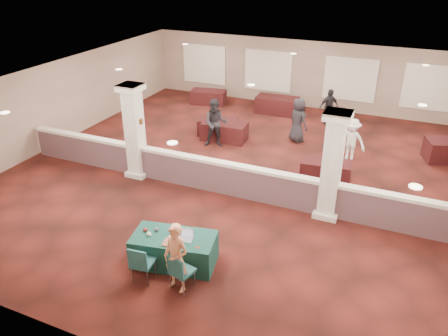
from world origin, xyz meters
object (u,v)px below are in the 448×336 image
at_px(woman, 176,258).
at_px(attendee_b, 351,140).
at_px(attendee_c, 329,107).
at_px(far_table_front_left, 218,126).
at_px(far_table_front_right, 326,170).
at_px(near_table, 174,250).
at_px(far_table_front_center, 224,131).
at_px(attendee_a, 216,123).
at_px(conf_chair_side, 141,262).
at_px(conf_chair_main, 179,270).
at_px(far_table_back_center, 277,105).
at_px(attendee_d, 298,120).
at_px(far_table_back_left, 208,97).

bearing_deg(woman, attendee_b, 82.06).
height_order(attendee_b, attendee_c, attendee_b).
xyz_separation_m(far_table_front_left, far_table_front_right, (5.00, -2.28, -0.00)).
xyz_separation_m(near_table, attendee_c, (1.52, 11.17, 0.41)).
relative_size(far_table_front_center, far_table_front_right, 1.10).
relative_size(far_table_front_left, attendee_a, 0.87).
bearing_deg(conf_chair_side, far_table_front_center, 94.34).
height_order(far_table_front_left, attendee_b, attendee_b).
height_order(conf_chair_main, far_table_front_center, conf_chair_main).
xyz_separation_m(far_table_back_center, attendee_d, (1.76, -2.93, 0.50)).
height_order(far_table_front_left, attendee_a, attendee_a).
relative_size(woman, far_table_front_center, 0.95).
bearing_deg(conf_chair_side, far_table_front_left, 96.81).
bearing_deg(attendee_c, far_table_back_center, 125.51).
height_order(conf_chair_main, attendee_c, attendee_c).
xyz_separation_m(near_table, far_table_front_center, (-1.98, 7.69, -0.02)).
relative_size(far_table_front_left, far_table_front_right, 1.01).
xyz_separation_m(near_table, far_table_front_left, (-2.48, 8.17, -0.05)).
bearing_deg(far_table_front_right, far_table_back_left, 140.85).
bearing_deg(far_table_front_center, far_table_front_right, -21.73).
xyz_separation_m(far_table_front_left, attendee_c, (4.00, 3.00, 0.46)).
xyz_separation_m(far_table_back_left, attendee_d, (5.35, -2.93, 0.55)).
bearing_deg(far_table_back_left, conf_chair_side, -71.47).
xyz_separation_m(near_table, far_table_front_right, (2.52, 5.90, -0.06)).
height_order(near_table, far_table_front_left, near_table).
bearing_deg(attendee_b, attendee_a, -163.16).
distance_m(woman, attendee_d, 9.53).
bearing_deg(woman, near_table, 131.90).
bearing_deg(far_table_front_left, far_table_front_center, -44.00).
relative_size(near_table, woman, 1.18).
height_order(far_table_back_center, attendee_c, attendee_c).
height_order(far_table_front_left, far_table_front_right, far_table_front_left).
distance_m(conf_chair_side, attendee_b, 9.21).
distance_m(attendee_b, attendee_d, 2.50).
bearing_deg(attendee_d, attendee_c, -71.94).
height_order(woman, far_table_front_left, woman).
xyz_separation_m(far_table_back_left, attendee_c, (6.10, -0.50, 0.45)).
xyz_separation_m(woman, attendee_c, (1.00, 11.95, -0.06)).
distance_m(woman, attendee_b, 8.80).
height_order(far_table_front_right, attendee_a, attendee_a).
relative_size(far_table_back_center, attendee_c, 1.22).
xyz_separation_m(near_table, woman, (0.51, -0.78, 0.47)).
xyz_separation_m(woman, far_table_back_center, (-1.50, 12.45, -0.46)).
height_order(conf_chair_side, attendee_b, attendee_b).
distance_m(conf_chair_main, far_table_front_center, 8.87).
height_order(far_table_front_right, attendee_d, attendee_d).
bearing_deg(far_table_front_left, attendee_c, 36.87).
height_order(far_table_back_center, attendee_b, attendee_b).
xyz_separation_m(far_table_front_left, far_table_front_center, (0.50, -0.48, 0.03)).
bearing_deg(far_table_front_right, far_table_front_center, 158.27).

